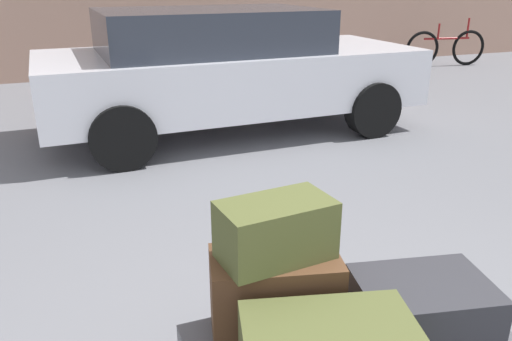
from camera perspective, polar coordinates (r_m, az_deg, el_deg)
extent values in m
cylinder|color=black|center=(2.74, 16.41, -16.53)|extent=(0.24, 0.06, 0.24)
cube|color=#51331E|center=(2.16, 2.11, -13.74)|extent=(0.58, 0.41, 0.36)
cube|color=#2D2D33|center=(2.25, 18.05, -14.74)|extent=(0.60, 0.48, 0.27)
cube|color=#4C5128|center=(2.01, 2.22, -6.70)|extent=(0.47, 0.30, 0.24)
cube|color=silver|center=(6.07, -2.76, 10.37)|extent=(4.35, 1.92, 0.64)
cube|color=#2D333D|center=(5.92, -5.22, 15.41)|extent=(2.45, 1.65, 0.46)
cylinder|color=black|center=(7.46, 5.49, 9.78)|extent=(0.65, 0.24, 0.64)
cylinder|color=black|center=(6.04, 12.98, 6.70)|extent=(0.65, 0.24, 0.64)
cylinder|color=black|center=(6.65, -16.95, 7.61)|extent=(0.65, 0.24, 0.64)
cylinder|color=black|center=(5.02, -14.78, 3.66)|extent=(0.65, 0.24, 0.64)
torus|color=black|center=(11.25, 18.16, 12.83)|extent=(0.72, 0.18, 0.72)
torus|color=black|center=(11.78, 22.72, 12.59)|extent=(0.72, 0.18, 0.72)
cylinder|color=maroon|center=(11.49, 20.62, 13.70)|extent=(0.99, 0.22, 0.04)
cylinder|color=maroon|center=(11.37, 19.82, 14.50)|extent=(0.05, 0.05, 0.30)
cylinder|color=maroon|center=(11.70, 22.70, 14.54)|extent=(0.05, 0.05, 0.40)
cylinder|color=#72665B|center=(7.95, 4.09, 10.43)|extent=(0.21, 0.21, 0.62)
cylinder|color=#72665B|center=(8.57, 12.19, 10.78)|extent=(0.21, 0.21, 0.62)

